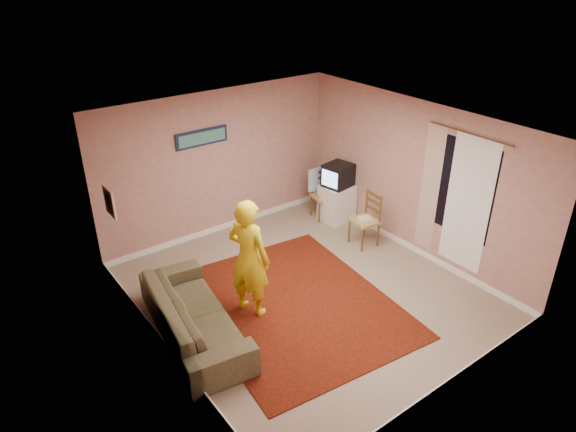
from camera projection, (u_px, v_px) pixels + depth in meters
ground at (306, 292)px, 7.81m from camera, size 5.00×5.00×0.00m
wall_back at (219, 164)px, 8.99m from camera, size 4.50×0.02×2.60m
wall_front at (455, 303)px, 5.43m from camera, size 4.50×0.02×2.60m
wall_left at (158, 269)px, 6.02m from camera, size 0.02×5.00×2.60m
wall_right at (415, 179)px, 8.41m from camera, size 0.02×5.00×2.60m
ceiling at (309, 127)px, 6.61m from camera, size 4.50×5.00×0.02m
baseboard_back at (223, 227)px, 9.56m from camera, size 4.50×0.02×0.10m
baseboard_front at (438, 389)px, 6.01m from camera, size 4.50×0.02×0.10m
baseboard_left at (170, 350)px, 6.60m from camera, size 0.02×5.00×0.10m
baseboard_right at (406, 244)px, 8.98m from camera, size 0.02×5.00×0.10m
window at (462, 189)px, 7.69m from camera, size 0.01×1.10×1.50m
curtain_sheer at (468, 204)px, 7.67m from camera, size 0.01×0.75×2.10m
curtain_floral at (430, 189)px, 8.16m from camera, size 0.01×0.35×2.10m
curtain_rod at (470, 133)px, 7.27m from camera, size 0.02×1.40×0.02m
picture_back at (202, 138)px, 8.56m from camera, size 0.95×0.04×0.28m
picture_left at (110, 202)px, 7.06m from camera, size 0.04×0.38×0.42m
area_rug at (294, 304)px, 7.53m from camera, size 2.96×3.54×0.02m
tv_cabinet at (337, 203)px, 9.76m from camera, size 0.56×0.51×0.71m
crt_tv at (338, 175)px, 9.50m from camera, size 0.56×0.52×0.42m
chair_a at (324, 191)px, 9.76m from camera, size 0.49×0.47×0.50m
dvd_player at (324, 194)px, 9.79m from camera, size 0.37×0.30×0.05m
blue_throw at (318, 179)px, 9.81m from camera, size 0.42×0.05×0.44m
chair_b at (365, 215)px, 8.83m from camera, size 0.45×0.47×0.52m
game_console at (365, 218)px, 8.86m from camera, size 0.25×0.20×0.04m
sofa at (194, 315)px, 6.80m from camera, size 1.21×2.37×0.66m
person at (249, 258)px, 7.02m from camera, size 0.64×0.76×1.76m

